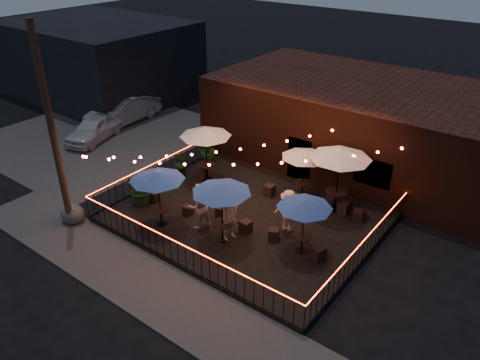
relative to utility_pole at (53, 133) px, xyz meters
The scene contains 39 objects.
ground 7.21m from the utility_pole, 25.71° to the left, with size 110.00×110.00×0.00m, color black.
patio 8.11m from the utility_pole, 40.43° to the left, with size 10.00×8.00×0.15m, color black.
sidewalk 6.74m from the utility_pole, ahead, with size 18.00×2.50×0.05m, color #3B3937.
parking_lot 10.15m from the utility_pole, 135.00° to the left, with size 11.00×12.00×0.02m, color #3B3937.
brick_building 14.27m from the utility_pole, 63.05° to the left, with size 14.00×8.00×4.00m.
background_building 17.19m from the utility_pole, 137.37° to the left, with size 12.00×9.00×5.00m, color black.
utility_pole is the anchor object (origin of this frame).
fence_front 6.38m from the utility_pole, ahead, with size 10.00×0.04×1.04m.
fence_left 5.70m from the utility_pole, 85.03° to the left, with size 0.04×8.00×1.04m.
fence_right 11.85m from the utility_pole, 23.86° to the left, with size 0.04×8.00×1.04m.
festoon_lights 6.32m from the utility_pole, 44.40° to the left, with size 10.02×8.72×1.32m.
cafe_table_0 4.05m from the utility_pole, 34.95° to the left, with size 2.14×2.14×2.35m.
cafe_table_1 6.53m from the utility_pole, 71.39° to the left, with size 2.39×2.39×2.58m.
cafe_table_2 6.46m from the utility_pole, 26.07° to the left, with size 2.87×2.87×2.42m.
cafe_table_3 9.91m from the utility_pole, 49.48° to the left, with size 2.34×2.34×2.21m.
cafe_table_4 9.42m from the utility_pole, 25.33° to the left, with size 2.41×2.41×2.18m.
cafe_table_5 10.89m from the utility_pole, 42.50° to the left, with size 3.17×3.17×2.76m.
bistro_chair_0 5.04m from the utility_pole, 64.80° to the left, with size 0.35×0.35×0.42m, color black.
bistro_chair_1 5.94m from the utility_pole, 44.11° to the left, with size 0.34×0.34×0.40m, color black.
bistro_chair_2 7.26m from the utility_pole, 73.57° to the left, with size 0.38×0.38×0.44m, color black.
bistro_chair_3 7.67m from the utility_pole, 60.62° to the left, with size 0.36×0.36×0.42m, color black.
bistro_chair_4 7.05m from the utility_pole, 41.04° to the left, with size 0.38×0.38×0.44m, color black.
bistro_chair_5 7.92m from the utility_pole, 31.71° to the left, with size 0.40×0.40×0.47m, color black.
bistro_chair_6 9.11m from the utility_pole, 52.08° to the left, with size 0.42×0.42×0.49m, color black.
bistro_chair_7 9.95m from the utility_pole, 45.77° to the left, with size 0.39×0.39×0.46m, color black.
bistro_chair_8 8.92m from the utility_pole, 28.95° to the left, with size 0.37×0.37×0.44m, color black.
bistro_chair_9 10.49m from the utility_pole, 23.29° to the left, with size 0.43×0.43×0.51m, color black.
bistro_chair_10 11.64m from the utility_pole, 40.51° to the left, with size 0.43×0.43×0.51m, color black.
bistro_chair_11 12.09m from the utility_pole, 37.95° to the left, with size 0.39×0.39×0.46m, color black.
patron_a 7.10m from the utility_pole, 27.50° to the left, with size 0.71×0.47×1.96m, color tan.
patron_b 5.97m from the utility_pole, 33.42° to the left, with size 0.93×0.73×1.92m, color tan.
patron_c 9.15m from the utility_pole, 33.37° to the left, with size 1.14×0.65×1.76m, color #CBAB8A.
potted_shrub_a 4.37m from the utility_pole, 65.62° to the left, with size 1.25×1.08×1.39m, color #1D3C11.
potted_shrub_b 6.49m from the utility_pole, 81.83° to the left, with size 0.69×0.56×1.25m, color #1B3711.
potted_shrub_c 8.23m from the utility_pole, 83.96° to the left, with size 0.79×0.79×1.41m, color #19390F.
cooler 4.97m from the utility_pole, 75.67° to the left, with size 0.80×0.66×0.91m.
boulder 3.63m from the utility_pole, 121.35° to the left, with size 0.96×0.82×0.75m, color #3F403C.
car_white 9.31m from the utility_pole, 136.12° to the left, with size 1.58×3.93×1.34m, color silver.
car_silver 11.57m from the utility_pole, 128.69° to the left, with size 1.72×4.92×1.62m, color #A6A6AF.
Camera 1 is at (9.49, -10.97, 10.59)m, focal length 35.00 mm.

